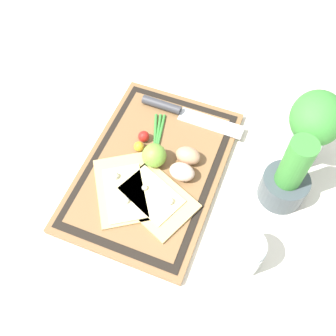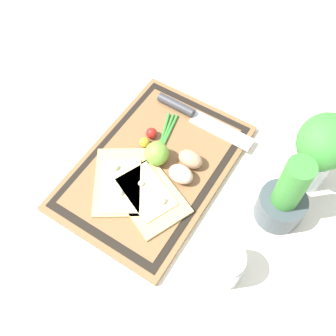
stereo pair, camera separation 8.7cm
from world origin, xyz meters
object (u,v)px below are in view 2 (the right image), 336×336
object	(u,v)px
knife	(189,112)
cherry_tomato_yellow	(145,142)
pizza_slice_far	(149,196)
pizza_slice_near	(121,182)
egg_pink	(181,174)
herb_pot	(284,200)
lime	(156,153)
cherry_tomato_red	(151,133)
egg_brown	(190,159)
sauce_jar	(224,266)
herb_glass	(321,149)

from	to	relation	value
knife	cherry_tomato_yellow	bearing A→B (deg)	-16.08
knife	cherry_tomato_yellow	xyz separation A→B (m)	(0.14, -0.04, 0.00)
pizza_slice_far	cherry_tomato_yellow	world-z (taller)	same
pizza_slice_far	cherry_tomato_yellow	xyz separation A→B (m)	(-0.11, -0.08, 0.01)
pizza_slice_near	knife	bearing A→B (deg)	174.24
egg_pink	pizza_slice_far	bearing A→B (deg)	-24.48
knife	herb_pot	size ratio (longest dim) A/B	1.33
lime	cherry_tomato_red	bearing A→B (deg)	-137.83
egg_brown	cherry_tomato_red	distance (m)	0.12
pizza_slice_far	egg_brown	xyz separation A→B (m)	(-0.12, 0.03, 0.02)
lime	cherry_tomato_yellow	size ratio (longest dim) A/B	2.29
pizza_slice_near	egg_brown	bearing A→B (deg)	140.71
pizza_slice_far	cherry_tomato_red	bearing A→B (deg)	-148.58
pizza_slice_near	pizza_slice_far	size ratio (longest dim) A/B	1.05
sauce_jar	herb_glass	world-z (taller)	herb_glass
pizza_slice_near	pizza_slice_far	bearing A→B (deg)	93.85
egg_pink	knife	bearing A→B (deg)	-154.70
pizza_slice_near	lime	bearing A→B (deg)	162.17
lime	pizza_slice_far	bearing A→B (deg)	24.10
pizza_slice_far	herb_pot	bearing A→B (deg)	115.72
egg_brown	sauce_jar	distance (m)	0.25
pizza_slice_far	cherry_tomato_yellow	bearing A→B (deg)	-142.20
sauce_jar	herb_glass	size ratio (longest dim) A/B	0.46
egg_pink	pizza_slice_near	bearing A→B (deg)	-52.19
cherry_tomato_red	sauce_jar	size ratio (longest dim) A/B	0.30
knife	cherry_tomato_red	distance (m)	0.11
pizza_slice_far	egg_pink	distance (m)	0.09
knife	cherry_tomato_red	bearing A→B (deg)	-20.41
knife	egg_brown	xyz separation A→B (m)	(0.12, 0.08, 0.01)
knife	egg_brown	size ratio (longest dim) A/B	4.58
lime	cherry_tomato_red	size ratio (longest dim) A/B	2.06
pizza_slice_far	egg_brown	size ratio (longest dim) A/B	3.47
herb_pot	sauce_jar	bearing A→B (deg)	-12.81
herb_pot	cherry_tomato_yellow	bearing A→B (deg)	-87.77
pizza_slice_far	pizza_slice_near	bearing A→B (deg)	-86.15
cherry_tomato_yellow	sauce_jar	xyz separation A→B (m)	(0.16, 0.30, 0.01)
egg_brown	knife	bearing A→B (deg)	-148.13
pizza_slice_near	herb_pot	bearing A→B (deg)	111.39
sauce_jar	knife	bearing A→B (deg)	-139.55
cherry_tomato_red	herb_glass	bearing A→B (deg)	106.12
knife	cherry_tomato_yellow	size ratio (longest dim) A/B	10.83
cherry_tomato_yellow	herb_pot	bearing A→B (deg)	92.23
pizza_slice_near	herb_pot	size ratio (longest dim) A/B	1.07
knife	herb_pot	bearing A→B (deg)	67.42
herb_glass	egg_brown	bearing A→B (deg)	-63.13
lime	cherry_tomato_red	distance (m)	0.07
egg_brown	herb_glass	world-z (taller)	herb_glass
pizza_slice_far	egg_pink	bearing A→B (deg)	155.52
egg_pink	cherry_tomato_red	world-z (taller)	egg_pink
pizza_slice_far	lime	distance (m)	0.10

